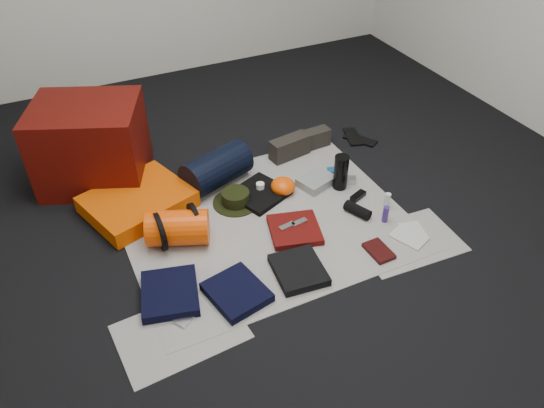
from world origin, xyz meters
name	(u,v)px	position (x,y,z in m)	size (l,w,h in m)	color
floor	(266,223)	(0.00, 0.00, -0.01)	(4.50, 4.50, 0.02)	black
newspaper_mat	(265,222)	(0.00, 0.00, 0.00)	(1.60, 1.30, 0.01)	#BAB5AB
newspaper_sheet_front_left	(181,332)	(-0.70, -0.55, 0.00)	(0.58, 0.40, 0.00)	#BAB5AB
newspaper_sheet_front_right	(407,241)	(0.65, -0.50, 0.00)	(0.58, 0.40, 0.00)	#BAB5AB
red_cabinet	(91,144)	(-0.79, 0.87, 0.26)	(0.64, 0.53, 0.53)	#550B06
sleeping_pad	(138,202)	(-0.64, 0.44, 0.06)	(0.58, 0.47, 0.10)	#ED5502
stuff_sack	(178,228)	(-0.51, 0.05, 0.11)	(0.20, 0.20, 0.34)	#F94804
sack_strap_left	(160,232)	(-0.61, 0.05, 0.11)	(0.22, 0.22, 0.03)	black
sack_strap_right	(195,222)	(-0.41, 0.05, 0.11)	(0.22, 0.22, 0.03)	black
navy_duffel	(216,169)	(-0.12, 0.48, 0.12)	(0.23, 0.23, 0.44)	black
boonie_brim	(236,202)	(-0.09, 0.24, 0.01)	(0.28, 0.28, 0.01)	black
boonie_crown	(236,197)	(-0.09, 0.24, 0.05)	(0.17, 0.17, 0.07)	black
hiking_boot_left	(290,147)	(0.45, 0.56, 0.08)	(0.28, 0.11, 0.14)	#2B2721
hiking_boot_right	(313,139)	(0.65, 0.60, 0.07)	(0.25, 0.09, 0.13)	#2B2721
flip_flop_left	(360,140)	(1.01, 0.53, 0.01)	(0.09, 0.24, 0.01)	black
flip_flop_right	(353,137)	(0.98, 0.59, 0.01)	(0.09, 0.24, 0.01)	black
trousers_navy_a	(170,293)	(-0.68, -0.32, 0.03)	(0.28, 0.32, 0.05)	black
trousers_navy_b	(237,292)	(-0.37, -0.46, 0.03)	(0.26, 0.30, 0.05)	black
trousers_charcoal	(299,270)	(-0.02, -0.45, 0.03)	(0.25, 0.29, 0.04)	black
black_tshirt	(259,193)	(0.07, 0.24, 0.02)	(0.31, 0.29, 0.03)	black
red_shirt	(295,230)	(0.11, -0.16, 0.02)	(0.28, 0.28, 0.04)	#540B09
orange_stuff_sack	(283,186)	(0.22, 0.21, 0.06)	(0.15, 0.15, 0.10)	#F94804
first_aid_pouch	(316,181)	(0.45, 0.19, 0.03)	(0.22, 0.16, 0.05)	gray
water_bottle	(341,172)	(0.57, 0.10, 0.12)	(0.09, 0.09, 0.23)	black
speaker	(357,210)	(0.52, -0.18, 0.04)	(0.06, 0.06, 0.17)	black
compact_camera	(349,180)	(0.65, 0.12, 0.02)	(0.09, 0.06, 0.04)	silver
cyan_case	(335,171)	(0.63, 0.25, 0.02)	(0.09, 0.06, 0.03)	#0E4E8F
toiletry_purple	(386,214)	(0.63, -0.30, 0.06)	(0.04, 0.04, 0.10)	navy
toiletry_clear	(387,201)	(0.72, -0.20, 0.06)	(0.03, 0.03, 0.10)	silver
paperback_book	(379,251)	(0.45, -0.51, 0.02)	(0.11, 0.17, 0.02)	black
map_booklet	(409,237)	(0.67, -0.48, 0.01)	(0.13, 0.19, 0.01)	#B6B8AF
map_printout	(413,231)	(0.73, -0.45, 0.01)	(0.13, 0.17, 0.01)	#B6B8AF
sunglasses	(358,196)	(0.62, -0.04, 0.02)	(0.11, 0.05, 0.03)	black
key_cluster	(183,320)	(-0.67, -0.50, 0.01)	(0.08, 0.08, 0.01)	silver
tape_roll	(260,186)	(0.09, 0.27, 0.05)	(0.05, 0.05, 0.04)	white
energy_bar_a	(287,226)	(0.07, -0.14, 0.05)	(0.10, 0.04, 0.01)	silver
energy_bar_b	(299,222)	(0.15, -0.14, 0.05)	(0.10, 0.04, 0.01)	silver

